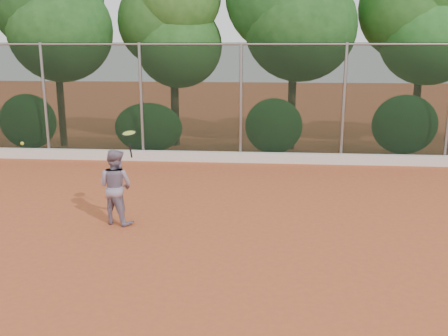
{
  "coord_description": "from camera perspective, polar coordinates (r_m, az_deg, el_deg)",
  "views": [
    {
      "loc": [
        0.73,
        -7.78,
        3.43
      ],
      "look_at": [
        0.0,
        1.0,
        1.25
      ],
      "focal_mm": 40.0,
      "sensor_mm": 36.0,
      "label": 1
    }
  ],
  "objects": [
    {
      "name": "ground",
      "position": [
        8.53,
        -0.57,
        -9.8
      ],
      "size": [
        80.0,
        80.0,
        0.0
      ],
      "primitive_type": "plane",
      "color": "#B7522B",
      "rests_on": "ground"
    },
    {
      "name": "concrete_curb",
      "position": [
        14.98,
        1.85,
        1.24
      ],
      "size": [
        24.0,
        0.2,
        0.3
      ],
      "primitive_type": "cube",
      "color": "silver",
      "rests_on": "ground"
    },
    {
      "name": "tennis_player",
      "position": [
        9.95,
        -12.27,
        -2.09
      ],
      "size": [
        0.88,
        0.78,
        1.49
      ],
      "primitive_type": "imported",
      "rotation": [
        0.0,
        0.0,
        2.79
      ],
      "color": "gray",
      "rests_on": "ground"
    },
    {
      "name": "chainlink_fence",
      "position": [
        14.88,
        1.94,
        7.82
      ],
      "size": [
        24.09,
        0.09,
        3.5
      ],
      "color": "black",
      "rests_on": "ground"
    },
    {
      "name": "foliage_backdrop",
      "position": [
        16.83,
        0.42,
        17.2
      ],
      "size": [
        23.7,
        3.63,
        7.55
      ],
      "color": "#4A2B1C",
      "rests_on": "ground"
    },
    {
      "name": "tennis_racket",
      "position": [
        9.6,
        -10.79,
        3.7
      ],
      "size": [
        0.34,
        0.34,
        0.54
      ],
      "color": "black",
      "rests_on": "ground"
    },
    {
      "name": "tennis_ball_in_flight",
      "position": [
        10.93,
        -22.08,
        2.62
      ],
      "size": [
        0.07,
        0.07,
        0.07
      ],
      "color": "gold",
      "rests_on": "ground"
    }
  ]
}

